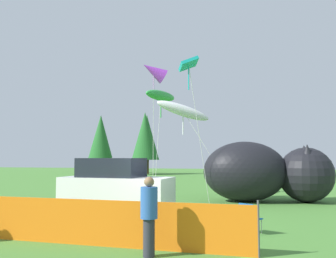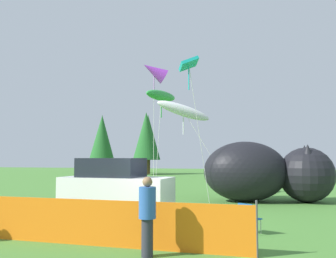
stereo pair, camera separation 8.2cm
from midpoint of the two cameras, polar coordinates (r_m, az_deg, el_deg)
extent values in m
plane|color=#477F33|center=(13.46, -2.22, -14.10)|extent=(120.00, 120.00, 0.00)
cube|color=white|center=(15.12, -8.02, -9.62)|extent=(4.47, 2.13, 1.25)
cube|color=#1E232D|center=(15.16, -8.72, -5.82)|extent=(2.51, 1.83, 0.75)
cylinder|color=black|center=(15.47, -1.99, -11.70)|extent=(0.61, 0.30, 0.59)
cylinder|color=black|center=(13.84, -4.56, -12.57)|extent=(0.61, 0.30, 0.59)
cylinder|color=black|center=(16.58, -10.93, -11.13)|extent=(0.61, 0.30, 0.59)
cylinder|color=black|center=(15.07, -14.25, -11.77)|extent=(0.61, 0.30, 0.59)
cube|color=#1959A5|center=(11.84, 12.32, -13.22)|extent=(0.73, 0.73, 0.03)
cube|color=#1959A5|center=(11.59, 11.60, -12.24)|extent=(0.44, 0.29, 0.47)
cylinder|color=#A5A5AD|center=(12.18, 12.03, -14.01)|extent=(0.02, 0.02, 0.44)
cylinder|color=#A5A5AD|center=(11.94, 13.87, -14.18)|extent=(0.02, 0.02, 0.44)
cylinder|color=#A5A5AD|center=(11.81, 10.78, -14.33)|extent=(0.02, 0.02, 0.44)
cylinder|color=#A5A5AD|center=(11.57, 12.66, -14.53)|extent=(0.02, 0.02, 0.44)
ellipsoid|color=black|center=(19.84, 11.53, -6.36)|extent=(4.67, 3.66, 3.09)
ellipsoid|color=white|center=(19.88, 11.56, -8.36)|extent=(3.03, 2.68, 1.39)
sphere|color=black|center=(20.38, 20.20, -6.56)|extent=(2.78, 2.78, 2.78)
cone|color=black|center=(21.05, 19.92, -3.45)|extent=(0.78, 0.78, 0.84)
cone|color=black|center=(19.67, 20.35, -3.40)|extent=(0.78, 0.78, 0.84)
cube|color=orange|center=(10.59, -15.31, -13.40)|extent=(9.89, 0.43, 1.18)
cylinder|color=#4C4C51|center=(9.11, 13.37, -14.58)|extent=(0.05, 0.05, 1.30)
cylinder|color=#2D2D38|center=(9.00, -3.20, -16.20)|extent=(0.27, 0.27, 0.87)
cylinder|color=#2D59A5|center=(8.87, -3.18, -11.15)|extent=(0.40, 0.40, 0.73)
sphere|color=#8C6647|center=(8.82, -3.16, -8.05)|extent=(0.24, 0.24, 0.24)
cylinder|color=silver|center=(19.93, 6.32, -3.96)|extent=(2.92, 0.14, 4.81)
ellipsoid|color=white|center=(20.27, 2.18, 2.81)|extent=(2.97, 1.88, 1.57)
cylinder|color=white|center=(20.19, 2.19, 0.84)|extent=(0.06, 0.06, 1.20)
cylinder|color=silver|center=(21.57, -1.70, -2.55)|extent=(0.25, 0.62, 5.90)
ellipsoid|color=green|center=(22.11, -1.20, 5.09)|extent=(1.53, 3.21, 0.81)
cylinder|color=green|center=(22.01, -1.20, 3.29)|extent=(0.06, 0.06, 1.20)
cylinder|color=silver|center=(21.97, -2.37, -0.52)|extent=(0.16, 0.55, 7.47)
cone|color=purple|center=(22.79, -2.32, 8.85)|extent=(1.94, 1.64, 1.50)
cylinder|color=purple|center=(22.64, -2.32, 7.12)|extent=(0.06, 0.06, 1.20)
cylinder|color=silver|center=(18.58, 4.61, -0.74)|extent=(0.88, 0.97, 6.88)
cube|color=#19B2B2|center=(18.73, 3.03, 9.88)|extent=(1.13, 1.19, 0.67)
cylinder|color=#19B2B2|center=(18.57, 3.03, 7.79)|extent=(0.06, 0.06, 1.20)
cylinder|color=brown|center=(48.98, -3.60, -5.82)|extent=(0.62, 0.62, 1.95)
cone|color=#236028|center=(49.04, -3.58, -1.02)|extent=(3.44, 3.44, 6.25)
cylinder|color=brown|center=(54.51, -10.33, -5.58)|extent=(0.64, 0.64, 1.99)
cone|color=#236028|center=(54.57, -10.27, -1.20)|extent=(3.50, 3.50, 6.37)
cylinder|color=brown|center=(50.90, -3.32, -5.78)|extent=(0.62, 0.62, 1.92)
cone|color=#236028|center=(50.96, -3.30, -1.24)|extent=(3.38, 3.38, 6.15)
camera|label=1|loc=(0.04, -90.14, 0.01)|focal=40.00mm
camera|label=2|loc=(0.04, 89.86, -0.01)|focal=40.00mm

